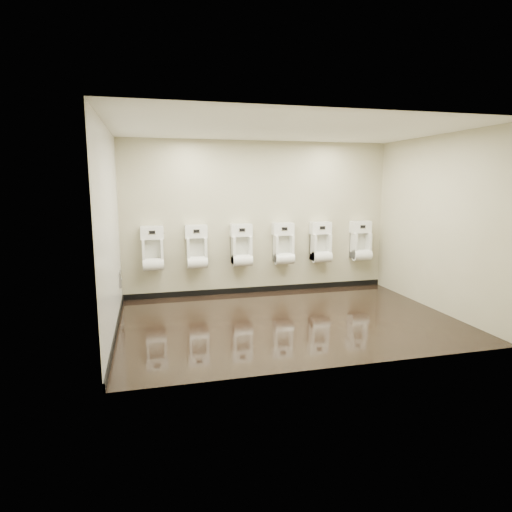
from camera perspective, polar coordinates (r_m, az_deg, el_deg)
The scene contains 16 objects.
ground at distance 6.57m, azimuth 4.31°, elevation -8.45°, with size 5.00×3.50×0.00m, color black.
ceiling at distance 6.29m, azimuth 4.65°, elevation 16.56°, with size 5.00×3.50×0.00m, color white.
back_wall at distance 7.95m, azimuth 0.45°, elevation 5.06°, with size 5.00×0.02×2.80m, color #B9B593.
front_wall at distance 4.67m, azimuth 11.32°, elevation 1.56°, with size 5.00×0.02×2.80m, color #B9B593.
left_wall at distance 5.98m, azimuth -18.92°, elevation 2.98°, with size 0.02×3.50×2.80m, color #B9B593.
right_wall at distance 7.46m, azimuth 23.04°, elevation 3.97°, with size 0.02×3.50×2.80m, color #B9B593.
tile_overlay_left at distance 5.98m, azimuth -18.88°, elevation 2.98°, with size 0.01×3.50×2.80m, color white.
skirting_back at distance 8.16m, azimuth 0.45°, elevation -4.44°, with size 5.00×0.02×0.10m, color black.
skirting_left at distance 6.27m, azimuth -18.13°, elevation -9.36°, with size 0.02×3.50×0.10m, color black.
access_panel at distance 7.30m, azimuth -17.65°, elevation -2.97°, with size 0.04×0.25×0.25m.
urinal_0 at distance 7.63m, azimuth -13.60°, elevation 0.57°, with size 0.40×0.30×0.75m.
urinal_1 at distance 7.67m, azimuth -7.92°, elevation 0.80°, with size 0.40×0.30×0.75m.
urinal_2 at distance 7.80m, azimuth -1.93°, elevation 1.03°, with size 0.40×0.30×0.75m.
urinal_3 at distance 8.00m, azimuth 3.68°, elevation 1.24°, with size 0.40×0.30×0.75m.
urinal_4 at distance 8.26m, azimuth 8.64°, elevation 1.42°, with size 0.40×0.30×0.75m.
urinal_5 at distance 8.62m, azimuth 13.79°, elevation 1.59°, with size 0.40×0.30×0.75m.
Camera 1 is at (-1.99, -5.92, 2.05)m, focal length 30.00 mm.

